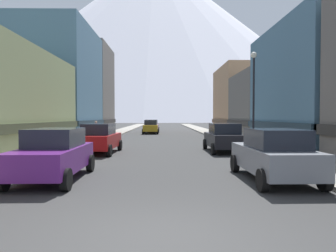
{
  "coord_description": "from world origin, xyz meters",
  "views": [
    {
      "loc": [
        0.01,
        -5.58,
        2.19
      ],
      "look_at": [
        0.59,
        32.1,
        1.08
      ],
      "focal_mm": 33.52,
      "sensor_mm": 36.0,
      "label": 1
    }
  ],
  "objects": [
    {
      "name": "ground_plane",
      "position": [
        0.0,
        0.0,
        0.0
      ],
      "size": [
        400.0,
        400.0,
        0.0
      ],
      "primitive_type": "plane",
      "color": "#363636"
    },
    {
      "name": "sidewalk_left",
      "position": [
        -6.25,
        35.0,
        0.07
      ],
      "size": [
        2.5,
        100.0,
        0.15
      ],
      "primitive_type": "cube",
      "color": "gray",
      "rests_on": "ground"
    },
    {
      "name": "sidewalk_right",
      "position": [
        6.25,
        35.0,
        0.07
      ],
      "size": [
        2.5,
        100.0,
        0.15
      ],
      "primitive_type": "cube",
      "color": "gray",
      "rests_on": "ground"
    },
    {
      "name": "storefront_left_2",
      "position": [
        -12.12,
        27.65,
        5.6
      ],
      "size": [
        9.54,
        11.55,
        11.55
      ],
      "color": "slate",
      "rests_on": "ground"
    },
    {
      "name": "storefront_left_3",
      "position": [
        -11.92,
        38.35,
        5.81
      ],
      "size": [
        9.14,
        9.44,
        11.99
      ],
      "color": "#66605B",
      "rests_on": "ground"
    },
    {
      "name": "storefront_right_1",
      "position": [
        11.34,
        15.57,
        4.05
      ],
      "size": [
        7.99,
        11.48,
        8.39
      ],
      "color": "slate",
      "rests_on": "ground"
    },
    {
      "name": "storefront_right_2",
      "position": [
        12.25,
        25.86,
        3.16
      ],
      "size": [
        9.79,
        8.95,
        6.57
      ],
      "color": "#66605B",
      "rests_on": "ground"
    },
    {
      "name": "storefront_right_3",
      "position": [
        11.81,
        35.87,
        4.2
      ],
      "size": [
        8.92,
        11.06,
        8.71
      ],
      "color": "tan",
      "rests_on": "ground"
    },
    {
      "name": "car_left_0",
      "position": [
        -3.8,
        5.34,
        0.9
      ],
      "size": [
        2.13,
        4.43,
        1.78
      ],
      "color": "#591E72",
      "rests_on": "ground"
    },
    {
      "name": "car_left_1",
      "position": [
        -3.8,
        13.19,
        0.9
      ],
      "size": [
        2.2,
        4.46,
        1.78
      ],
      "color": "#9E1111",
      "rests_on": "ground"
    },
    {
      "name": "car_right_0",
      "position": [
        3.8,
        5.06,
        0.9
      ],
      "size": [
        2.13,
        4.43,
        1.78
      ],
      "color": "slate",
      "rests_on": "ground"
    },
    {
      "name": "car_right_1",
      "position": [
        3.8,
        13.93,
        0.9
      ],
      "size": [
        2.1,
        4.42,
        1.78
      ],
      "color": "black",
      "rests_on": "ground"
    },
    {
      "name": "car_driving_0",
      "position": [
        -1.6,
        35.22,
        0.9
      ],
      "size": [
        2.06,
        4.4,
        1.78
      ],
      "color": "#B28419",
      "rests_on": "ground"
    },
    {
      "name": "car_driving_1",
      "position": [
        -1.6,
        39.06,
        0.9
      ],
      "size": [
        2.06,
        4.4,
        1.78
      ],
      "color": "#591E72",
      "rests_on": "ground"
    },
    {
      "name": "trash_bin_right",
      "position": [
        6.35,
        9.17,
        0.64
      ],
      "size": [
        0.59,
        0.59,
        0.98
      ],
      "color": "#4C5156",
      "rests_on": "sidewalk_right"
    },
    {
      "name": "potted_plant_0",
      "position": [
        -7.0,
        17.99,
        0.66
      ],
      "size": [
        0.7,
        0.7,
        0.96
      ],
      "color": "#4C4C51",
      "rests_on": "sidewalk_left"
    },
    {
      "name": "pedestrian_0",
      "position": [
        -6.25,
        23.64,
        0.92
      ],
      "size": [
        0.36,
        0.36,
        1.67
      ],
      "color": "maroon",
      "rests_on": "sidewalk_left"
    },
    {
      "name": "streetlamp_right",
      "position": [
        5.35,
        12.86,
        3.99
      ],
      "size": [
        0.36,
        0.36,
        5.86
      ],
      "color": "black",
      "rests_on": "sidewalk_right"
    },
    {
      "name": "mountain_backdrop",
      "position": [
        -7.18,
        260.0,
        67.71
      ],
      "size": [
        308.35,
        308.35,
        135.43
      ],
      "primitive_type": "cone",
      "color": "silver",
      "rests_on": "ground"
    }
  ]
}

